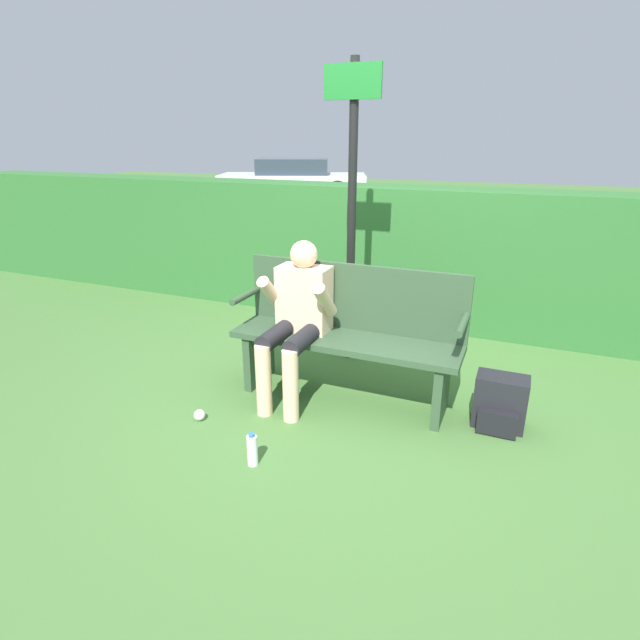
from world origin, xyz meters
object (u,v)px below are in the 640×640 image
object	(u,v)px
water_bottle	(252,450)
signpost	(352,198)
backpack	(500,404)
parked_car	(293,180)
park_bench	(348,332)
person_seated	(297,314)

from	to	relation	value
water_bottle	signpost	xyz separation A→B (m)	(0.01, 1.69, 1.29)
backpack	parked_car	world-z (taller)	parked_car
park_bench	person_seated	bearing A→B (deg)	-155.68
parked_car	signpost	bearing A→B (deg)	-83.01
person_seated	water_bottle	distance (m)	1.05
backpack	water_bottle	bearing A→B (deg)	-142.60
backpack	parked_car	bearing A→B (deg)	121.65
water_bottle	parked_car	bearing A→B (deg)	114.49
park_bench	parked_car	distance (m)	12.40
park_bench	backpack	xyz separation A→B (m)	(1.09, -0.03, -0.33)
parked_car	person_seated	bearing A→B (deg)	-85.22
person_seated	parked_car	world-z (taller)	parked_car
backpack	parked_car	xyz separation A→B (m)	(-6.80, 11.04, 0.43)
park_bench	water_bottle	bearing A→B (deg)	-102.15
park_bench	person_seated	size ratio (longest dim) A/B	1.44
person_seated	signpost	xyz separation A→B (m)	(0.12, 0.80, 0.74)
park_bench	backpack	world-z (taller)	park_bench
park_bench	parked_car	size ratio (longest dim) A/B	0.35
water_bottle	signpost	bearing A→B (deg)	89.79
person_seated	backpack	distance (m)	1.51
person_seated	water_bottle	xyz separation A→B (m)	(0.11, -0.89, -0.55)
signpost	parked_car	size ratio (longest dim) A/B	0.51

